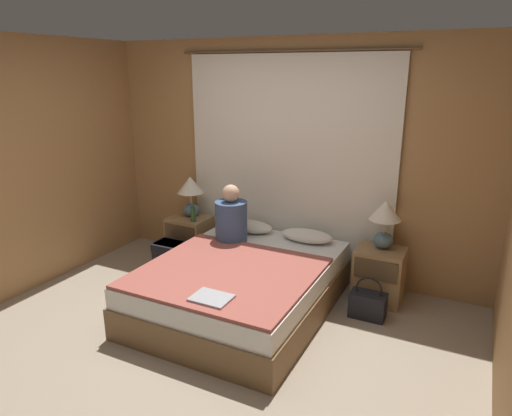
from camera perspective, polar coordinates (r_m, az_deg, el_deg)
name	(u,v)px	position (r m, az deg, el deg)	size (l,w,h in m)	color
ground_plane	(200,348)	(3.91, -6.96, -16.96)	(16.00, 16.00, 0.00)	gray
wall_back	(289,159)	(4.94, 4.19, 6.12)	(4.37, 0.06, 2.50)	#A37547
wall_left	(2,172)	(4.90, -29.13, 3.95)	(0.06, 3.68, 2.50)	#A37547
curtain_panel	(287,167)	(4.89, 3.89, 5.17)	(2.52, 0.02, 2.36)	silver
bed	(242,286)	(4.32, -1.77, -9.77)	(1.53, 1.96, 0.47)	brown
nightstand_left	(190,239)	(5.43, -8.26, -3.80)	(0.46, 0.40, 0.53)	#937047
nightstand_right	(379,275)	(4.62, 15.12, -8.05)	(0.46, 0.40, 0.53)	#937047
lamp_left	(191,191)	(5.31, -8.18, 2.07)	(0.30, 0.30, 0.47)	slate
lamp_right	(385,218)	(4.47, 15.81, -1.23)	(0.30, 0.30, 0.47)	slate
pillow_left	(249,226)	(5.00, -0.88, -2.29)	(0.55, 0.29, 0.12)	silver
pillow_right	(307,236)	(4.74, 6.38, -3.47)	(0.55, 0.29, 0.12)	silver
blanket_on_bed	(227,272)	(4.00, -3.61, -8.05)	(1.47, 1.37, 0.03)	#994C42
person_left_in_bed	(231,219)	(4.67, -3.12, -1.33)	(0.33, 0.33, 0.60)	#38517A
beer_bottle_on_left_stand	(193,214)	(5.17, -7.87, -0.74)	(0.06, 0.06, 0.23)	#2D4C28
laptop_on_bed	(211,298)	(3.55, -5.59, -11.13)	(0.30, 0.23, 0.02)	#9EA0A5
backpack_on_floor	(171,256)	(5.15, -10.62, -5.87)	(0.34, 0.27, 0.35)	black
handbag_on_floor	(368,304)	(4.35, 13.80, -11.61)	(0.32, 0.19, 0.40)	black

